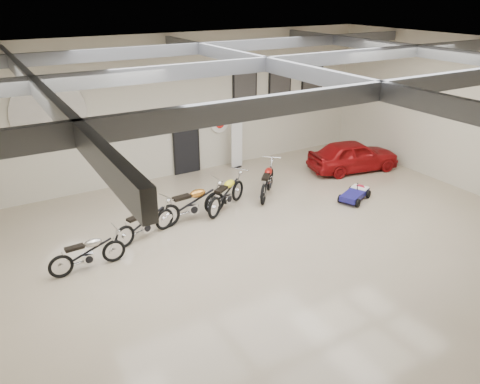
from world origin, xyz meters
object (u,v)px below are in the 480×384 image
motorcycle_black (145,221)px  motorcycle_yellow (226,193)px  motorcycle_gold (192,203)px  motorcycle_red (267,180)px  banner_stand (237,144)px  go_kart (356,191)px  vintage_car (353,155)px  motorcycle_silver (87,252)px

motorcycle_black → motorcycle_yellow: motorcycle_yellow is taller
motorcycle_black → motorcycle_gold: size_ratio=0.88×
motorcycle_yellow → motorcycle_red: size_ratio=1.00×
banner_stand → motorcycle_red: (-0.46, -2.81, -0.38)m
go_kart → vintage_car: 2.70m
motorcycle_yellow → go_kart: motorcycle_yellow is taller
motorcycle_gold → motorcycle_silver: bearing=-166.0°
banner_stand → motorcycle_silver: size_ratio=1.00×
banner_stand → motorcycle_gold: banner_stand is taller
motorcycle_gold → motorcycle_red: size_ratio=1.06×
vintage_car → banner_stand: bearing=66.0°
motorcycle_black → vintage_car: (8.57, 1.06, 0.08)m
banner_stand → motorcycle_yellow: 3.73m
motorcycle_yellow → motorcycle_red: bearing=-23.6°
motorcycle_silver → motorcycle_gold: motorcycle_gold is taller
vintage_car → go_kart: bearing=150.2°
motorcycle_red → motorcycle_gold: bearing=140.9°
motorcycle_black → go_kart: motorcycle_black is taller
motorcycle_silver → vintage_car: size_ratio=0.54×
banner_stand → go_kart: bearing=-76.9°
motorcycle_yellow → vintage_car: vintage_car is taller
motorcycle_gold → motorcycle_yellow: size_ratio=1.06×
motorcycle_black → motorcycle_red: size_ratio=0.94×
banner_stand → motorcycle_yellow: (-2.13, -3.04, -0.38)m
motorcycle_black → go_kart: 6.91m
banner_stand → vintage_car: banner_stand is taller
motorcycle_black → motorcycle_silver: bearing=-173.5°
banner_stand → motorcycle_silver: (-6.70, -4.34, -0.44)m
motorcycle_silver → motorcycle_black: bearing=21.5°
motorcycle_yellow → motorcycle_silver: bearing=164.2°
motorcycle_silver → motorcycle_yellow: 4.75m
motorcycle_black → motorcycle_red: bearing=-8.5°
motorcycle_silver → vintage_car: 10.48m
banner_stand → motorcycle_silver: banner_stand is taller
banner_stand → motorcycle_yellow: size_ratio=0.89×
vintage_car → motorcycle_red: bearing=105.0°
banner_stand → motorcycle_gold: 4.67m
motorcycle_black → banner_stand: bearing=17.7°
motorcycle_red → vintage_car: 4.09m
vintage_car → motorcycle_gold: bearing=106.4°
motorcycle_silver → motorcycle_black: size_ratio=0.95×
motorcycle_silver → motorcycle_yellow: bearing=12.9°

